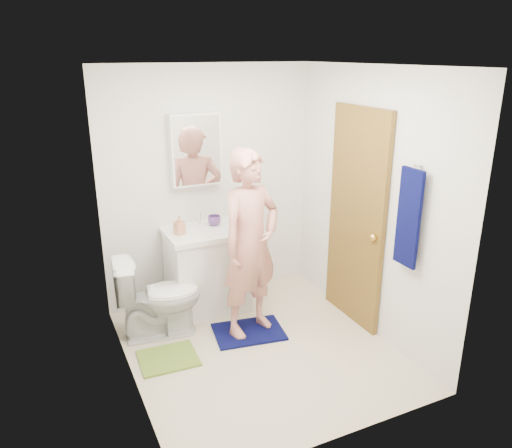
{
  "coord_description": "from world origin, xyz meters",
  "views": [
    {
      "loc": [
        -1.65,
        -3.44,
        2.5
      ],
      "look_at": [
        0.08,
        0.25,
        1.08
      ],
      "focal_mm": 35.0,
      "sensor_mm": 36.0,
      "label": 1
    }
  ],
  "objects_px": {
    "toilet": "(158,297)",
    "man": "(250,244)",
    "vanity_cabinet": "(207,272)",
    "soap_dispenser": "(179,225)",
    "toothbrush_cup": "(214,221)",
    "towel": "(409,218)",
    "medicine_cabinet": "(195,149)"
  },
  "relations": [
    {
      "from": "soap_dispenser",
      "to": "medicine_cabinet",
      "type": "bearing_deg",
      "value": 42.19
    },
    {
      "from": "toothbrush_cup",
      "to": "man",
      "type": "distance_m",
      "value": 0.69
    },
    {
      "from": "toilet",
      "to": "man",
      "type": "bearing_deg",
      "value": -103.96
    },
    {
      "from": "towel",
      "to": "soap_dispenser",
      "type": "distance_m",
      "value": 2.08
    },
    {
      "from": "towel",
      "to": "toilet",
      "type": "height_order",
      "value": "towel"
    },
    {
      "from": "soap_dispenser",
      "to": "toothbrush_cup",
      "type": "relative_size",
      "value": 1.45
    },
    {
      "from": "toilet",
      "to": "toothbrush_cup",
      "type": "height_order",
      "value": "toothbrush_cup"
    },
    {
      "from": "toilet",
      "to": "toothbrush_cup",
      "type": "xyz_separation_m",
      "value": [
        0.7,
        0.38,
        0.52
      ]
    },
    {
      "from": "towel",
      "to": "soap_dispenser",
      "type": "xyz_separation_m",
      "value": [
        -1.45,
        1.47,
        -0.31
      ]
    },
    {
      "from": "towel",
      "to": "soap_dispenser",
      "type": "height_order",
      "value": "towel"
    },
    {
      "from": "towel",
      "to": "soap_dispenser",
      "type": "relative_size",
      "value": 4.27
    },
    {
      "from": "vanity_cabinet",
      "to": "toilet",
      "type": "height_order",
      "value": "vanity_cabinet"
    },
    {
      "from": "toothbrush_cup",
      "to": "man",
      "type": "bearing_deg",
      "value": -82.99
    },
    {
      "from": "toilet",
      "to": "toothbrush_cup",
      "type": "bearing_deg",
      "value": -54.22
    },
    {
      "from": "soap_dispenser",
      "to": "toothbrush_cup",
      "type": "height_order",
      "value": "soap_dispenser"
    },
    {
      "from": "towel",
      "to": "toilet",
      "type": "relative_size",
      "value": 1.04
    },
    {
      "from": "towel",
      "to": "toilet",
      "type": "distance_m",
      "value": 2.29
    },
    {
      "from": "medicine_cabinet",
      "to": "soap_dispenser",
      "type": "distance_m",
      "value": 0.75
    },
    {
      "from": "soap_dispenser",
      "to": "toothbrush_cup",
      "type": "xyz_separation_m",
      "value": [
        0.39,
        0.1,
        -0.04
      ]
    },
    {
      "from": "medicine_cabinet",
      "to": "toothbrush_cup",
      "type": "height_order",
      "value": "medicine_cabinet"
    },
    {
      "from": "soap_dispenser",
      "to": "toilet",
      "type": "bearing_deg",
      "value": -138.24
    },
    {
      "from": "vanity_cabinet",
      "to": "medicine_cabinet",
      "type": "bearing_deg",
      "value": 90.0
    },
    {
      "from": "vanity_cabinet",
      "to": "toilet",
      "type": "bearing_deg",
      "value": -152.94
    },
    {
      "from": "vanity_cabinet",
      "to": "towel",
      "type": "bearing_deg",
      "value": -51.53
    },
    {
      "from": "soap_dispenser",
      "to": "man",
      "type": "distance_m",
      "value": 0.76
    },
    {
      "from": "vanity_cabinet",
      "to": "soap_dispenser",
      "type": "relative_size",
      "value": 4.27
    },
    {
      "from": "medicine_cabinet",
      "to": "toilet",
      "type": "distance_m",
      "value": 1.44
    },
    {
      "from": "medicine_cabinet",
      "to": "man",
      "type": "height_order",
      "value": "medicine_cabinet"
    },
    {
      "from": "toilet",
      "to": "man",
      "type": "xyz_separation_m",
      "value": [
        0.78,
        -0.31,
        0.49
      ]
    },
    {
      "from": "vanity_cabinet",
      "to": "towel",
      "type": "height_order",
      "value": "towel"
    },
    {
      "from": "medicine_cabinet",
      "to": "man",
      "type": "relative_size",
      "value": 0.41
    },
    {
      "from": "vanity_cabinet",
      "to": "medicine_cabinet",
      "type": "relative_size",
      "value": 1.14
    }
  ]
}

